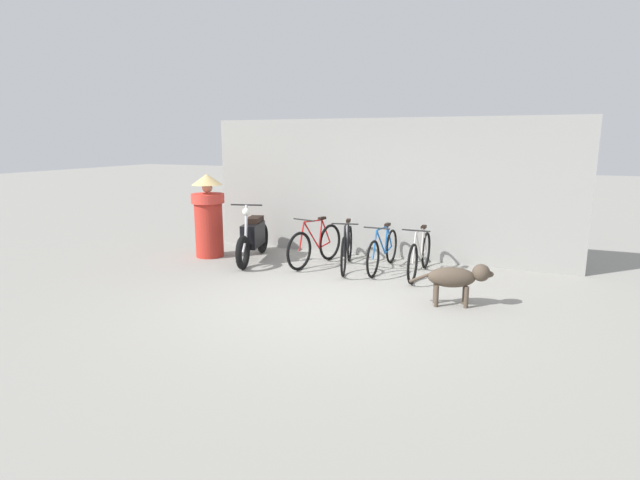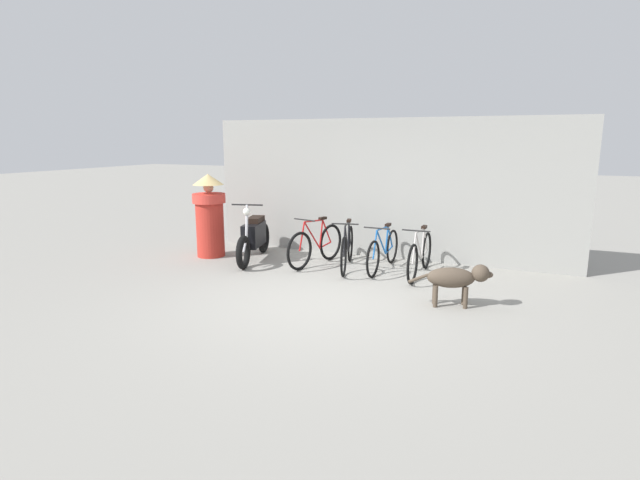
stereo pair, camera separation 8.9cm
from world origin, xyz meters
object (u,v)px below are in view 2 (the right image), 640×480
object	(u,v)px
motorcycle	(254,238)
stray_dog	(457,278)
bicycle_1	(347,248)
person_in_robes	(210,214)
bicycle_2	(383,251)
bicycle_0	(316,245)
bicycle_3	(420,255)

from	to	relation	value
motorcycle	stray_dog	size ratio (longest dim) A/B	1.72
bicycle_1	person_in_robes	distance (m)	2.87
bicycle_1	stray_dog	world-z (taller)	bicycle_1
bicycle_2	person_in_robes	bearing A→B (deg)	-83.20
bicycle_1	stray_dog	bearing A→B (deg)	43.53
bicycle_0	bicycle_3	bearing A→B (deg)	102.87
person_in_robes	motorcycle	bearing A→B (deg)	168.85
bicycle_3	motorcycle	world-z (taller)	motorcycle
bicycle_3	stray_dog	world-z (taller)	bicycle_3
bicycle_0	stray_dog	size ratio (longest dim) A/B	1.45
bicycle_1	bicycle_3	world-z (taller)	bicycle_1
motorcycle	person_in_robes	xyz separation A→B (m)	(-0.97, -0.04, 0.39)
bicycle_2	person_in_robes	distance (m)	3.49
motorcycle	stray_dog	distance (m)	4.14
bicycle_3	motorcycle	distance (m)	3.16
bicycle_0	bicycle_3	distance (m)	1.93
bicycle_1	motorcycle	size ratio (longest dim) A/B	0.89
stray_dog	bicycle_2	bearing A→B (deg)	119.39
bicycle_0	stray_dog	bearing A→B (deg)	76.18
bicycle_1	person_in_robes	xyz separation A→B (m)	(-2.82, -0.19, 0.47)
bicycle_0	bicycle_1	size ratio (longest dim) A/B	0.94
bicycle_0	stray_dog	distance (m)	3.06
stray_dog	person_in_robes	distance (m)	5.09
motorcycle	person_in_robes	size ratio (longest dim) A/B	1.19
bicycle_1	bicycle_2	bearing A→B (deg)	90.10
bicycle_1	bicycle_3	distance (m)	1.30
bicycle_1	bicycle_0	bearing A→B (deg)	-106.48
bicycle_2	motorcycle	bearing A→B (deg)	-81.93
bicycle_2	bicycle_3	bearing A→B (deg)	81.10
bicycle_0	bicycle_1	xyz separation A→B (m)	(0.63, -0.02, 0.00)
bicycle_0	person_in_robes	world-z (taller)	person_in_robes
motorcycle	bicycle_0	bearing A→B (deg)	82.71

